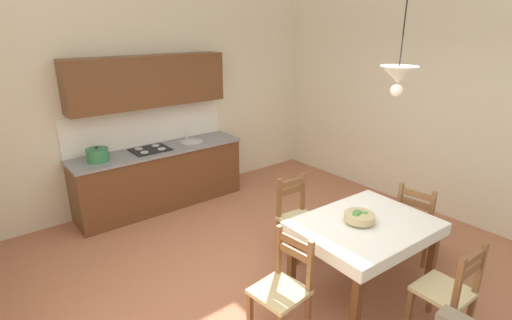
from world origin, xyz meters
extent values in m
cube|color=#AD6B4C|center=(0.00, 0.00, -0.05)|extent=(6.14, 6.22, 0.10)
cube|color=beige|center=(0.00, 2.87, 2.11)|extent=(6.14, 0.12, 4.21)
cube|color=beige|center=(2.83, 0.00, 2.11)|extent=(0.12, 6.22, 4.21)
cube|color=brown|center=(-0.24, 2.50, 0.43)|extent=(2.46, 0.60, 0.86)
cube|color=gray|center=(-0.24, 2.49, 0.88)|extent=(2.49, 0.63, 0.04)
cube|color=white|center=(-0.24, 2.79, 1.18)|extent=(2.46, 0.01, 0.55)
cube|color=brown|center=(-0.24, 2.63, 1.85)|extent=(2.26, 0.34, 0.70)
cube|color=black|center=(-0.24, 2.23, 0.04)|extent=(2.42, 0.02, 0.09)
cylinder|color=silver|center=(0.31, 2.50, 0.90)|extent=(0.34, 0.34, 0.02)
cylinder|color=silver|center=(0.31, 2.64, 1.01)|extent=(0.02, 0.02, 0.22)
cube|color=black|center=(-0.37, 2.50, 0.91)|extent=(0.52, 0.42, 0.01)
cylinder|color=silver|center=(-0.50, 2.40, 0.92)|extent=(0.11, 0.11, 0.01)
cylinder|color=silver|center=(-0.24, 2.40, 0.92)|extent=(0.11, 0.11, 0.01)
cylinder|color=silver|center=(-0.50, 2.60, 0.92)|extent=(0.11, 0.11, 0.01)
cylinder|color=silver|center=(-0.24, 2.60, 0.92)|extent=(0.11, 0.11, 0.01)
cylinder|color=#337A4C|center=(-1.10, 2.48, 0.98)|extent=(0.28, 0.28, 0.15)
cylinder|color=#337A4C|center=(-1.10, 2.48, 1.06)|extent=(0.29, 0.29, 0.02)
sphere|color=black|center=(-1.10, 2.48, 1.08)|extent=(0.04, 0.04, 0.04)
cube|color=brown|center=(0.49, -0.60, 0.74)|extent=(1.32, 1.01, 0.02)
cube|color=brown|center=(-0.11, -1.00, 0.36)|extent=(0.07, 0.07, 0.73)
cube|color=brown|center=(1.05, -1.04, 0.36)|extent=(0.07, 0.07, 0.73)
cube|color=brown|center=(-0.08, -0.16, 0.36)|extent=(0.07, 0.07, 0.73)
cube|color=brown|center=(1.09, -0.20, 0.36)|extent=(0.07, 0.07, 0.73)
cube|color=white|center=(0.49, -0.60, 0.75)|extent=(1.39, 1.08, 0.00)
cube|color=white|center=(0.47, -1.11, 0.69)|extent=(1.34, 0.06, 0.12)
cube|color=white|center=(0.51, -0.09, 0.69)|extent=(1.34, 0.06, 0.12)
cube|color=white|center=(-0.19, -0.57, 0.69)|extent=(0.05, 1.02, 0.12)
cube|color=white|center=(1.16, -0.63, 0.69)|extent=(0.05, 1.02, 0.12)
cube|color=#D1BC89|center=(0.51, -1.43, 0.43)|extent=(0.43, 0.43, 0.04)
cube|color=brown|center=(0.34, -1.24, 0.21)|extent=(0.05, 0.05, 0.41)
cube|color=brown|center=(0.70, -1.25, 0.21)|extent=(0.05, 0.05, 0.41)
cube|color=brown|center=(0.32, -1.60, 0.46)|extent=(0.05, 0.05, 0.93)
cube|color=brown|center=(0.68, -1.61, 0.46)|extent=(0.05, 0.05, 0.93)
cube|color=brown|center=(0.50, -1.61, 0.84)|extent=(0.32, 0.03, 0.07)
cube|color=brown|center=(0.50, -1.61, 0.74)|extent=(0.32, 0.03, 0.07)
cube|color=#D1BC89|center=(1.49, -0.63, 0.43)|extent=(0.47, 0.47, 0.04)
cube|color=brown|center=(1.64, -0.43, 0.21)|extent=(0.05, 0.05, 0.41)
cube|color=brown|center=(1.69, -0.79, 0.21)|extent=(0.05, 0.05, 0.41)
cube|color=brown|center=(1.29, -0.48, 0.46)|extent=(0.05, 0.05, 0.93)
cube|color=brown|center=(1.33, -0.83, 0.46)|extent=(0.05, 0.05, 0.93)
cube|color=brown|center=(1.31, -0.65, 0.84)|extent=(0.06, 0.32, 0.07)
cube|color=brown|center=(1.31, -0.65, 0.74)|extent=(0.06, 0.32, 0.07)
cube|color=#D1BC89|center=(0.46, 0.27, 0.43)|extent=(0.46, 0.46, 0.04)
cube|color=brown|center=(0.62, 0.08, 0.21)|extent=(0.05, 0.05, 0.41)
cube|color=brown|center=(0.26, 0.11, 0.21)|extent=(0.05, 0.05, 0.41)
cube|color=brown|center=(0.65, 0.43, 0.46)|extent=(0.05, 0.05, 0.93)
cube|color=brown|center=(0.29, 0.47, 0.46)|extent=(0.05, 0.05, 0.93)
cube|color=brown|center=(0.47, 0.45, 0.84)|extent=(0.32, 0.05, 0.07)
cube|color=brown|center=(0.47, 0.45, 0.74)|extent=(0.32, 0.05, 0.07)
cube|color=#D1BC89|center=(-0.60, -0.55, 0.43)|extent=(0.46, 0.46, 0.04)
cube|color=brown|center=(-0.80, -0.39, 0.21)|extent=(0.05, 0.05, 0.41)
cube|color=brown|center=(-0.41, -0.71, 0.46)|extent=(0.05, 0.05, 0.93)
cube|color=brown|center=(-0.44, -0.35, 0.46)|extent=(0.05, 0.05, 0.93)
cube|color=brown|center=(-0.43, -0.53, 0.84)|extent=(0.06, 0.32, 0.07)
cube|color=brown|center=(-0.43, -0.53, 0.74)|extent=(0.06, 0.32, 0.07)
cylinder|color=tan|center=(0.44, -0.55, 0.77)|extent=(0.16, 0.17, 0.02)
cylinder|color=tan|center=(0.44, -0.55, 0.81)|extent=(0.30, 0.30, 0.07)
sphere|color=#4C8E3D|center=(0.39, -0.54, 0.82)|extent=(0.09, 0.09, 0.09)
sphere|color=#4C8E3D|center=(0.49, -0.57, 0.82)|extent=(0.08, 0.08, 0.08)
sphere|color=#4C8E3D|center=(0.44, -0.52, 0.83)|extent=(0.10, 0.10, 0.10)
cylinder|color=black|center=(0.56, -0.72, 2.53)|extent=(0.01, 0.01, 0.57)
cone|color=silver|center=(0.56, -0.72, 2.20)|extent=(0.32, 0.32, 0.14)
sphere|color=white|center=(0.56, -0.72, 2.06)|extent=(0.11, 0.11, 0.11)
camera|label=1|loc=(-2.52, -2.63, 2.62)|focal=27.59mm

